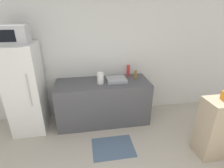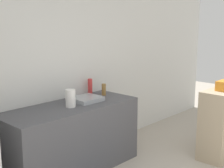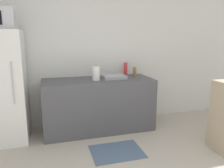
# 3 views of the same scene
# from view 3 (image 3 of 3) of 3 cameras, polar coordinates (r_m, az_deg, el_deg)

# --- Properties ---
(wall_back) EXTENTS (8.00, 0.06, 2.60)m
(wall_back) POSITION_cam_3_polar(r_m,az_deg,el_deg) (4.05, -5.19, 7.85)
(wall_back) COLOR silver
(wall_back) RESTS_ON ground_plane
(refrigerator) EXTENTS (0.59, 0.68, 1.70)m
(refrigerator) POSITION_cam_3_polar(r_m,az_deg,el_deg) (3.68, -26.11, -0.80)
(refrigerator) COLOR white
(refrigerator) RESTS_ON ground_plane
(counter) EXTENTS (1.86, 0.72, 0.89)m
(counter) POSITION_cam_3_polar(r_m,az_deg,el_deg) (3.82, -3.51, -5.39)
(counter) COLOR #4C4C51
(counter) RESTS_ON ground_plane
(sink_basin) EXTENTS (0.39, 0.34, 0.06)m
(sink_basin) POSITION_cam_3_polar(r_m,az_deg,el_deg) (3.79, 0.48, 1.92)
(sink_basin) COLOR #9EA3A8
(sink_basin) RESTS_ON counter
(bottle_tall) EXTENTS (0.07, 0.07, 0.24)m
(bottle_tall) POSITION_cam_3_polar(r_m,az_deg,el_deg) (4.11, 3.56, 3.93)
(bottle_tall) COLOR red
(bottle_tall) RESTS_ON counter
(bottle_short) EXTENTS (0.06, 0.06, 0.17)m
(bottle_short) POSITION_cam_3_polar(r_m,az_deg,el_deg) (3.99, 5.92, 3.17)
(bottle_short) COLOR olive
(bottle_short) RESTS_ON counter
(paper_towel_roll) EXTENTS (0.13, 0.13, 0.23)m
(paper_towel_roll) POSITION_cam_3_polar(r_m,az_deg,el_deg) (3.63, -4.19, 2.76)
(paper_towel_roll) COLOR white
(paper_towel_roll) RESTS_ON counter
(kitchen_rug) EXTENTS (0.73, 0.56, 0.01)m
(kitchen_rug) POSITION_cam_3_polar(r_m,az_deg,el_deg) (3.25, 1.22, -17.18)
(kitchen_rug) COLOR slate
(kitchen_rug) RESTS_ON ground_plane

